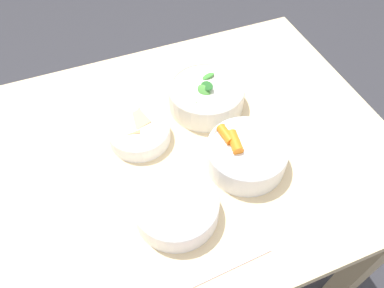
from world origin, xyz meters
The scene contains 7 objects.
ground_plane centered at (0.00, 0.00, 0.00)m, with size 10.00×10.00×0.00m, color #2D2D33.
dining_table centered at (0.00, 0.00, 0.60)m, with size 1.10×0.76×0.73m.
bowl_carrots centered at (-0.16, 0.10, 0.76)m, with size 0.18×0.18×0.08m.
bowl_greens centered at (-0.15, -0.11, 0.76)m, with size 0.19×0.19×0.08m.
bowl_beans_hotdog centered at (0.03, 0.16, 0.75)m, with size 0.17×0.17×0.06m.
bowl_cookies centered at (0.04, -0.06, 0.75)m, with size 0.15×0.15×0.04m.
ruler centered at (0.01, 0.30, 0.73)m, with size 0.26×0.04×0.00m.
Camera 1 is at (0.13, 0.52, 1.43)m, focal length 35.00 mm.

